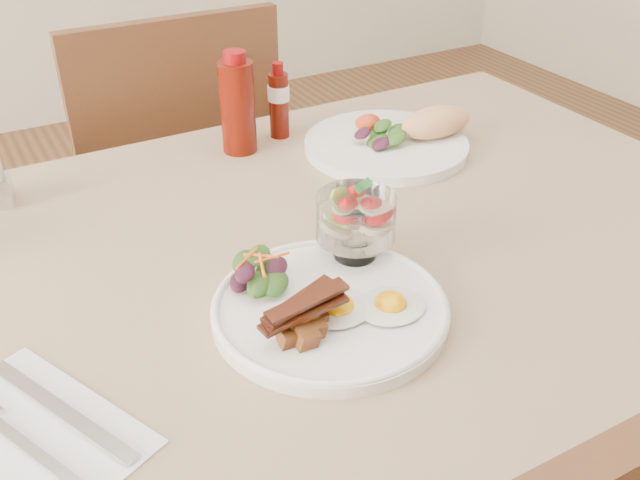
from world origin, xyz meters
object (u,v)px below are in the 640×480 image
(chair_far, at_px, (173,189))
(ketchup_bottle, at_px, (238,105))
(main_plate, at_px, (330,310))
(hot_sauce_bottle, at_px, (279,101))
(table, at_px, (315,294))
(second_plate, at_px, (398,138))
(fruit_cup, at_px, (356,218))

(chair_far, bearing_deg, ketchup_bottle, -84.99)
(main_plate, height_order, hot_sauce_bottle, hot_sauce_bottle)
(table, height_order, second_plate, second_plate)
(main_plate, xyz_separation_m, ketchup_bottle, (0.09, 0.47, 0.07))
(chair_far, height_order, hot_sauce_bottle, chair_far)
(ketchup_bottle, xyz_separation_m, hot_sauce_bottle, (0.09, 0.02, -0.02))
(ketchup_bottle, height_order, hot_sauce_bottle, ketchup_bottle)
(table, xyz_separation_m, fruit_cup, (0.02, -0.08, 0.16))
(fruit_cup, distance_m, second_plate, 0.38)
(chair_far, height_order, main_plate, chair_far)
(table, distance_m, ketchup_bottle, 0.37)
(second_plate, bearing_deg, hot_sauce_bottle, 136.71)
(second_plate, distance_m, ketchup_bottle, 0.28)
(table, height_order, hot_sauce_bottle, hot_sauce_bottle)
(hot_sauce_bottle, bearing_deg, table, -108.66)
(table, bearing_deg, main_plate, -112.65)
(main_plate, xyz_separation_m, fruit_cup, (0.08, 0.08, 0.06))
(hot_sauce_bottle, bearing_deg, second_plate, -43.29)
(chair_far, height_order, ketchup_bottle, chair_far)
(chair_far, xyz_separation_m, second_plate, (0.27, -0.47, 0.25))
(main_plate, height_order, fruit_cup, fruit_cup)
(table, distance_m, chair_far, 0.68)
(main_plate, bearing_deg, fruit_cup, 43.27)
(hot_sauce_bottle, bearing_deg, chair_far, 110.01)
(chair_far, bearing_deg, second_plate, -59.74)
(table, relative_size, main_plate, 4.75)
(table, distance_m, fruit_cup, 0.18)
(table, bearing_deg, ketchup_bottle, 84.73)
(table, distance_m, hot_sauce_bottle, 0.39)
(fruit_cup, bearing_deg, ketchup_bottle, 88.17)
(table, relative_size, second_plate, 4.41)
(chair_far, distance_m, ketchup_bottle, 0.46)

